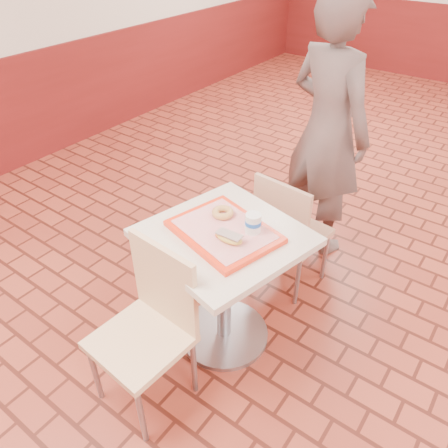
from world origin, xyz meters
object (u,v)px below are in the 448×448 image
Objects in this scene: ring_donut at (223,213)px; paper_cup at (253,223)px; chair_main_front at (150,322)px; customer at (327,131)px; long_john_donut at (229,238)px; main_table at (224,271)px; serving_tray at (224,231)px; chair_main_back at (288,229)px.

paper_cup is at bearing -6.38° from ring_donut.
ring_donut is (0.01, 0.56, 0.32)m from chair_main_front.
customer is 11.76× the size of long_john_donut.
customer is (-0.02, 1.17, 0.37)m from main_table.
paper_cup is (0.21, 0.53, 0.35)m from chair_main_front.
serving_tray is (0.00, 0.00, 0.26)m from main_table.
main_table is at bearing 83.71° from chair_main_front.
main_table is 0.43× the size of customer.
customer is 1.24m from long_john_donut.
ring_donut is (-0.07, 0.09, 0.03)m from serving_tray.
paper_cup is at bearing 115.31° from customer.
main_table is 0.31m from long_john_donut.
serving_tray is 0.11m from long_john_donut.
paper_cup is at bearing 28.08° from serving_tray.
ring_donut is at bearing 129.58° from serving_tray.
serving_tray is 5.04× the size of paper_cup.
serving_tray is at bearing 89.71° from chair_main_back.
customer reaches higher than main_table.
chair_main_front reaches higher than chair_main_back.
serving_tray is at bearing 108.80° from customer.
chair_main_back is at bearing 91.59° from long_john_donut.
paper_cup reaches higher than ring_donut.
long_john_donut is (0.16, 0.40, 0.32)m from chair_main_front.
chair_main_front is at bearing -91.18° from ring_donut.
chair_main_back reaches higher than main_table.
long_john_donut is at bearing 96.83° from chair_main_back.
main_table is 6.74× the size of ring_donut.
serving_tray reaches higher than main_table.
ring_donut is (-0.13, -0.50, 0.34)m from chair_main_back.
main_table is at bearing 89.71° from chair_main_back.
paper_cup is (0.12, 0.07, 0.07)m from serving_tray.
paper_cup is at bearing 72.59° from chair_main_front.
chair_main_back is 1.66× the size of serving_tray.
main_table is 0.87× the size of chair_main_front.
serving_tray is 0.16m from paper_cup.
paper_cup is at bearing 102.63° from chair_main_back.
chair_main_front is at bearing -111.36° from paper_cup.
chair_main_front is 8.83× the size of paper_cup.
serving_tray is (-0.06, -0.59, 0.31)m from chair_main_back.
serving_tray is 4.44× the size of ring_donut.
chair_main_front is 0.64m from ring_donut.
main_table is 1.52× the size of serving_tray.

